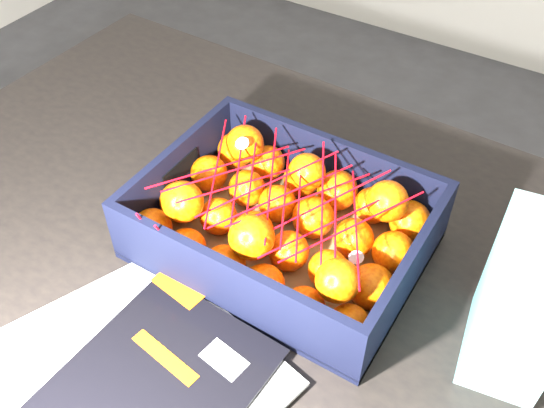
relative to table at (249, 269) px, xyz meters
The scene contains 7 objects.
ground 0.76m from the table, 146.60° to the left, with size 3.50×3.50×0.00m, color #333335.
table is the anchor object (origin of this frame).
magazine_stack 0.31m from the table, 84.27° to the right, with size 0.40×0.35×0.02m.
produce_crate 0.15m from the table, ahead, with size 0.38×0.29×0.11m.
clementine_heap 0.16m from the table, ahead, with size 0.36×0.27×0.11m.
mesh_net 0.21m from the table, ahead, with size 0.32×0.25×0.09m.
retail_carton 0.43m from the table, ahead, with size 0.09×0.13×0.20m, color white.
Camera 1 is at (0.69, -0.73, 1.41)m, focal length 40.27 mm.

